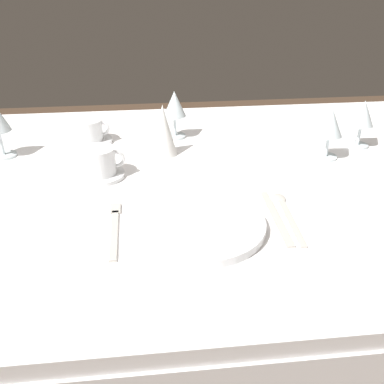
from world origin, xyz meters
TOP-DOWN VIEW (x-y plane):
  - ground_plane at (0.00, 0.00)m, footprint 6.00×6.00m
  - dining_table at (0.00, 0.00)m, footprint 1.80×1.11m
  - dinner_plate at (0.04, -0.24)m, footprint 0.27×0.27m
  - fork_outer at (-0.13, -0.22)m, footprint 0.02×0.21m
  - dinner_knife at (0.21, -0.22)m, footprint 0.02×0.22m
  - spoon_soup at (0.24, -0.20)m, footprint 0.03×0.21m
  - saucer_left at (-0.18, 0.03)m, footprint 0.12×0.12m
  - coffee_cup_left at (-0.18, 0.03)m, footprint 0.11×0.08m
  - saucer_right at (-0.22, 0.26)m, footprint 0.13×0.13m
  - coffee_cup_right at (-0.22, 0.26)m, footprint 0.10×0.08m
  - wine_glass_left at (0.55, 0.14)m, footprint 0.07×0.07m
  - wine_glass_right at (0.43, 0.08)m, footprint 0.07×0.07m
  - wine_glass_far at (0.03, 0.28)m, footprint 0.07×0.07m
  - napkin_folded at (-0.01, 0.15)m, footprint 0.07×0.07m

SIDE VIEW (x-z plane):
  - ground_plane at x=0.00m, z-range 0.00..0.00m
  - dining_table at x=0.00m, z-range 0.29..1.03m
  - fork_outer at x=-0.13m, z-range 0.74..0.74m
  - dinner_knife at x=0.21m, z-range 0.74..0.74m
  - spoon_soup at x=0.24m, z-range 0.74..0.75m
  - saucer_left at x=-0.18m, z-range 0.74..0.75m
  - saucer_right at x=-0.22m, z-range 0.74..0.75m
  - dinner_plate at x=0.04m, z-range 0.74..0.76m
  - coffee_cup_right at x=-0.22m, z-range 0.75..0.81m
  - coffee_cup_left at x=-0.18m, z-range 0.75..0.82m
  - napkin_folded at x=-0.01m, z-range 0.74..0.88m
  - wine_glass_left at x=0.55m, z-range 0.76..0.90m
  - wine_glass_right at x=0.43m, z-range 0.77..0.90m
  - wine_glass_far at x=0.03m, z-range 0.77..0.91m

